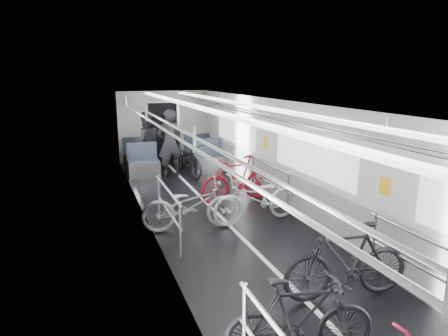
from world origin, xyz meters
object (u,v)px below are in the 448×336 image
at_px(bike_right_near, 347,261).
at_px(bike_left_far, 191,205).
at_px(bike_left_mid, 300,320).
at_px(person_standing, 170,143).
at_px(bike_right_mid, 257,198).
at_px(bike_right_far, 237,179).
at_px(bike_aisle, 188,159).
at_px(person_seated, 146,143).

bearing_deg(bike_right_near, bike_left_far, -149.08).
height_order(bike_left_mid, person_standing, person_standing).
bearing_deg(person_standing, bike_right_mid, 92.02).
distance_m(bike_left_mid, bike_right_near, 1.48).
height_order(bike_left_mid, bike_left_far, bike_left_far).
distance_m(bike_left_far, bike_right_far, 1.96).
bearing_deg(bike_left_far, bike_right_near, -150.34).
distance_m(bike_aisle, person_seated, 1.40).
relative_size(bike_left_mid, bike_right_mid, 0.84).
bearing_deg(bike_aisle, person_seated, 135.83).
height_order(bike_right_mid, bike_aisle, bike_right_mid).
xyz_separation_m(bike_aisle, person_standing, (-0.53, 0.00, 0.50)).
relative_size(bike_left_mid, bike_right_near, 0.90).
bearing_deg(bike_left_mid, bike_right_mid, -6.26).
relative_size(bike_right_near, person_standing, 0.90).
bearing_deg(bike_right_far, bike_aisle, -176.56).
relative_size(bike_left_far, person_standing, 0.95).
bearing_deg(bike_left_mid, bike_right_near, -42.61).
height_order(bike_right_near, person_seated, person_seated).
relative_size(bike_right_mid, person_seated, 1.03).
distance_m(bike_right_far, person_standing, 3.10).
xyz_separation_m(bike_right_far, person_standing, (-0.96, 2.91, 0.44)).
relative_size(bike_left_mid, bike_left_far, 0.85).
distance_m(bike_left_mid, person_standing, 8.14).
bearing_deg(bike_right_mid, person_seated, -169.36).
relative_size(bike_right_mid, person_standing, 0.96).
distance_m(bike_left_mid, person_seated, 8.87).
distance_m(bike_left_mid, bike_right_mid, 4.06).
bearing_deg(bike_aisle, bike_left_mid, -106.92).
height_order(bike_aisle, person_seated, person_seated).
distance_m(bike_right_far, bike_aisle, 2.94).
distance_m(bike_left_far, person_standing, 4.26).
distance_m(bike_right_far, person_seated, 3.98).
relative_size(bike_left_far, bike_right_mid, 0.99).
bearing_deg(person_seated, bike_right_near, 93.26).
relative_size(bike_left_far, bike_aisle, 1.01).
xyz_separation_m(bike_right_near, person_standing, (-0.79, 7.25, 0.46)).
distance_m(bike_right_near, bike_aisle, 7.26).
distance_m(bike_left_mid, bike_aisle, 8.17).
bearing_deg(bike_left_mid, bike_left_far, 13.29).
bearing_deg(bike_right_near, person_seated, -162.46).
bearing_deg(bike_left_mid, bike_right_far, -2.94).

